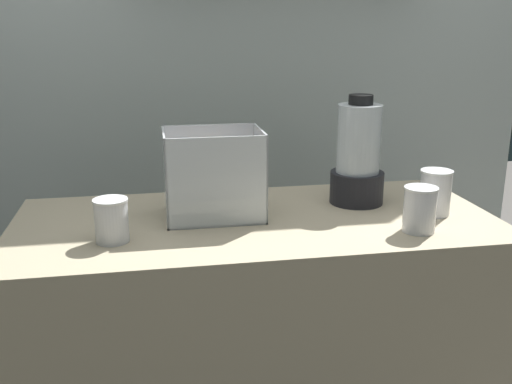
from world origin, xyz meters
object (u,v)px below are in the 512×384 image
Objects in this scene: carrot_display_bin at (215,189)px; blender_pitcher at (358,159)px; juice_cup_orange_far_left at (112,223)px; juice_cup_carrot_middle at (435,194)px; juice_cup_pomegranate_left at (419,212)px.

carrot_display_bin is 0.83× the size of blender_pitcher.
carrot_display_bin is 0.33m from juice_cup_orange_far_left.
blender_pitcher is 0.78m from juice_cup_orange_far_left.
blender_pitcher is at bearing 6.99° from carrot_display_bin.
juice_cup_carrot_middle is at bearing 3.68° from juice_cup_orange_far_left.
blender_pitcher is (0.45, 0.06, 0.06)m from carrot_display_bin.
blender_pitcher reaches higher than juice_cup_orange_far_left.
juice_cup_pomegranate_left is at bearing -23.43° from carrot_display_bin.
carrot_display_bin reaches higher than juice_cup_carrot_middle.
blender_pitcher reaches higher than juice_cup_carrot_middle.
blender_pitcher reaches higher than juice_cup_pomegranate_left.
juice_cup_carrot_middle is at bearing -8.87° from carrot_display_bin.
juice_cup_pomegranate_left is (0.82, -0.07, 0.00)m from juice_cup_orange_far_left.
juice_cup_pomegranate_left is 0.93× the size of juice_cup_carrot_middle.
carrot_display_bin is at bearing 171.13° from juice_cup_carrot_middle.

